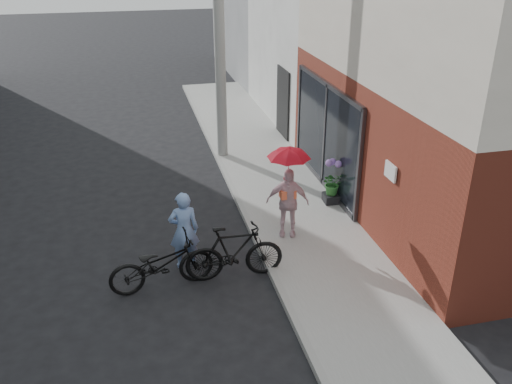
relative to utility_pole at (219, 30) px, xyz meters
name	(u,v)px	position (x,y,z in m)	size (l,w,h in m)	color
ground	(223,285)	(-1.10, -6.00, -3.50)	(80.00, 80.00, 0.00)	black
sidewalk	(300,218)	(1.00, -4.00, -3.44)	(2.20, 24.00, 0.12)	#999994
curb	(249,224)	(-0.16, -4.00, -3.44)	(0.12, 24.00, 0.12)	#9E9E99
plaster_building	(388,9)	(6.10, 3.00, 0.00)	(8.00, 6.00, 7.00)	white
utility_pole	(219,30)	(0.00, 0.00, 0.00)	(0.28, 0.28, 7.00)	#9E9E99
officer	(184,230)	(-1.65, -5.20, -2.74)	(0.56, 0.37, 1.53)	#7596D0
bike_left	(162,264)	(-2.13, -5.80, -3.01)	(0.65, 1.85, 0.97)	black
bike_right	(234,252)	(-0.83, -5.80, -2.97)	(0.50, 1.77, 1.07)	black
kimono_woman	(287,202)	(0.48, -4.69, -2.65)	(0.85, 0.35, 1.45)	beige
parasol	(289,152)	(0.48, -4.69, -1.57)	(0.81, 0.81, 0.71)	red
planter	(332,198)	(1.90, -3.52, -3.28)	(0.37, 0.37, 0.20)	black
potted_plant	(333,183)	(1.90, -3.52, -2.91)	(0.49, 0.42, 0.54)	#2F712D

